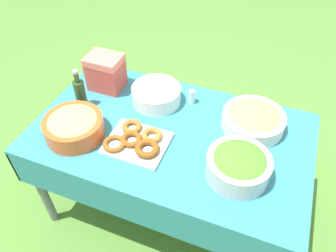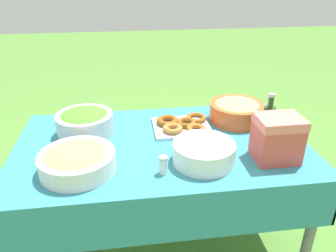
{
  "view_description": "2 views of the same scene",
  "coord_description": "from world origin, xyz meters",
  "px_view_note": "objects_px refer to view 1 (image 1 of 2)",
  "views": [
    {
      "loc": [
        0.43,
        -1.13,
        1.93
      ],
      "look_at": [
        0.01,
        -0.06,
        0.8
      ],
      "focal_mm": 35.0,
      "sensor_mm": 36.0,
      "label": 1
    },
    {
      "loc": [
        0.17,
        1.43,
        1.51
      ],
      "look_at": [
        -0.03,
        0.04,
        0.81
      ],
      "focal_mm": 35.0,
      "sensor_mm": 36.0,
      "label": 2
    }
  ],
  "objects_px": {
    "salad_bowl": "(238,165)",
    "donut_platter": "(137,141)",
    "cooler_box": "(106,72)",
    "pasta_bowl": "(74,126)",
    "bread_bowl": "(253,119)",
    "olive_oil_bottle": "(80,92)",
    "plate_stack": "(156,95)"
  },
  "relations": [
    {
      "from": "salad_bowl",
      "to": "pasta_bowl",
      "type": "xyz_separation_m",
      "value": [
        -0.84,
        -0.05,
        -0.01
      ]
    },
    {
      "from": "pasta_bowl",
      "to": "olive_oil_bottle",
      "type": "distance_m",
      "value": 0.23
    },
    {
      "from": "salad_bowl",
      "to": "cooler_box",
      "type": "relative_size",
      "value": 1.39
    },
    {
      "from": "bread_bowl",
      "to": "salad_bowl",
      "type": "bearing_deg",
      "value": -90.74
    },
    {
      "from": "olive_oil_bottle",
      "to": "bread_bowl",
      "type": "distance_m",
      "value": 0.95
    },
    {
      "from": "donut_platter",
      "to": "bread_bowl",
      "type": "bearing_deg",
      "value": 33.19
    },
    {
      "from": "plate_stack",
      "to": "salad_bowl",
      "type": "bearing_deg",
      "value": -32.52
    },
    {
      "from": "salad_bowl",
      "to": "donut_platter",
      "type": "bearing_deg",
      "value": 179.33
    },
    {
      "from": "salad_bowl",
      "to": "bread_bowl",
      "type": "height_order",
      "value": "salad_bowl"
    },
    {
      "from": "salad_bowl",
      "to": "donut_platter",
      "type": "relative_size",
      "value": 0.88
    },
    {
      "from": "bread_bowl",
      "to": "pasta_bowl",
      "type": "bearing_deg",
      "value": -154.92
    },
    {
      "from": "salad_bowl",
      "to": "plate_stack",
      "type": "xyz_separation_m",
      "value": [
        -0.55,
        0.35,
        -0.02
      ]
    },
    {
      "from": "salad_bowl",
      "to": "bread_bowl",
      "type": "xyz_separation_m",
      "value": [
        0.0,
        0.34,
        -0.02
      ]
    },
    {
      "from": "olive_oil_bottle",
      "to": "donut_platter",
      "type": "bearing_deg",
      "value": -20.78
    },
    {
      "from": "bread_bowl",
      "to": "cooler_box",
      "type": "relative_size",
      "value": 1.56
    },
    {
      "from": "plate_stack",
      "to": "bread_bowl",
      "type": "bearing_deg",
      "value": -0.74
    },
    {
      "from": "bread_bowl",
      "to": "cooler_box",
      "type": "distance_m",
      "value": 0.89
    },
    {
      "from": "pasta_bowl",
      "to": "cooler_box",
      "type": "bearing_deg",
      "value": 95.82
    },
    {
      "from": "olive_oil_bottle",
      "to": "salad_bowl",
      "type": "bearing_deg",
      "value": -10.01
    },
    {
      "from": "bread_bowl",
      "to": "cooler_box",
      "type": "height_order",
      "value": "cooler_box"
    },
    {
      "from": "pasta_bowl",
      "to": "cooler_box",
      "type": "height_order",
      "value": "cooler_box"
    },
    {
      "from": "bread_bowl",
      "to": "cooler_box",
      "type": "bearing_deg",
      "value": 178.28
    },
    {
      "from": "salad_bowl",
      "to": "pasta_bowl",
      "type": "bearing_deg",
      "value": -176.59
    },
    {
      "from": "donut_platter",
      "to": "plate_stack",
      "type": "relative_size",
      "value": 1.19
    },
    {
      "from": "plate_stack",
      "to": "bread_bowl",
      "type": "height_order",
      "value": "bread_bowl"
    },
    {
      "from": "olive_oil_bottle",
      "to": "bread_bowl",
      "type": "xyz_separation_m",
      "value": [
        0.93,
        0.18,
        -0.04
      ]
    },
    {
      "from": "plate_stack",
      "to": "cooler_box",
      "type": "height_order",
      "value": "cooler_box"
    },
    {
      "from": "pasta_bowl",
      "to": "olive_oil_bottle",
      "type": "relative_size",
      "value": 1.27
    },
    {
      "from": "pasta_bowl",
      "to": "donut_platter",
      "type": "distance_m",
      "value": 0.33
    },
    {
      "from": "pasta_bowl",
      "to": "plate_stack",
      "type": "relative_size",
      "value": 1.09
    },
    {
      "from": "pasta_bowl",
      "to": "bread_bowl",
      "type": "distance_m",
      "value": 0.93
    },
    {
      "from": "salad_bowl",
      "to": "pasta_bowl",
      "type": "relative_size",
      "value": 0.96
    }
  ]
}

